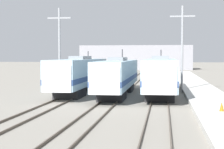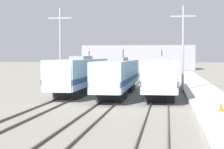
% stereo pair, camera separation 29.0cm
% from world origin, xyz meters
% --- Properties ---
extents(ground_plane, '(400.00, 400.00, 0.00)m').
position_xyz_m(ground_plane, '(0.00, 0.00, 0.00)').
color(ground_plane, gray).
extents(rail_pair_far_left, '(1.51, 120.00, 0.15)m').
position_xyz_m(rail_pair_far_left, '(-4.38, 0.00, 0.07)').
color(rail_pair_far_left, '#4C4238').
rests_on(rail_pair_far_left, ground_plane).
extents(rail_pair_center, '(1.51, 120.00, 0.15)m').
position_xyz_m(rail_pair_center, '(0.00, 0.00, 0.07)').
color(rail_pair_center, '#4C4238').
rests_on(rail_pair_center, ground_plane).
extents(rail_pair_far_right, '(1.51, 120.00, 0.15)m').
position_xyz_m(rail_pair_far_right, '(4.38, 0.00, 0.07)').
color(rail_pair_far_right, '#4C4238').
rests_on(rail_pair_far_right, ground_plane).
extents(locomotive_far_left, '(2.86, 18.77, 4.65)m').
position_xyz_m(locomotive_far_left, '(-4.38, 8.75, 2.10)').
color(locomotive_far_left, '#232326').
rests_on(locomotive_far_left, ground_plane).
extents(locomotive_center, '(2.77, 17.97, 4.83)m').
position_xyz_m(locomotive_center, '(0.00, 7.05, 2.04)').
color(locomotive_center, '#232326').
rests_on(locomotive_center, ground_plane).
extents(locomotive_far_right, '(3.10, 17.08, 4.76)m').
position_xyz_m(locomotive_far_right, '(4.38, 7.19, 2.11)').
color(locomotive_far_right, '#232326').
rests_on(locomotive_far_right, ground_plane).
extents(catenary_tower_left, '(2.74, 0.25, 9.58)m').
position_xyz_m(catenary_tower_left, '(-7.25, 10.94, 5.17)').
color(catenary_tower_left, gray).
rests_on(catenary_tower_left, ground_plane).
extents(catenary_tower_right, '(2.74, 0.25, 9.58)m').
position_xyz_m(catenary_tower_right, '(6.70, 10.94, 5.17)').
color(catenary_tower_right, gray).
rests_on(catenary_tower_right, ground_plane).
extents(platform, '(4.00, 120.00, 0.36)m').
position_xyz_m(platform, '(8.82, 0.00, 0.18)').
color(platform, beige).
rests_on(platform, ground_plane).
extents(traffic_cone, '(0.31, 0.31, 0.62)m').
position_xyz_m(traffic_cone, '(8.62, -5.14, 0.67)').
color(traffic_cone, orange).
rests_on(traffic_cone, platform).
extents(depot_building, '(32.59, 11.23, 7.07)m').
position_xyz_m(depot_building, '(-3.58, 81.65, 3.54)').
color(depot_building, gray).
rests_on(depot_building, ground_plane).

